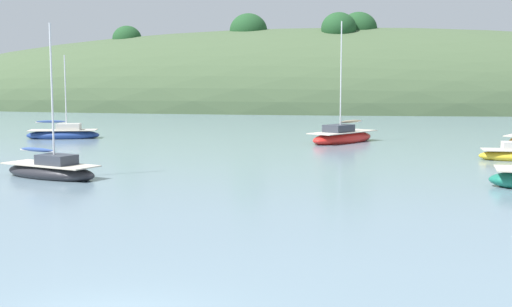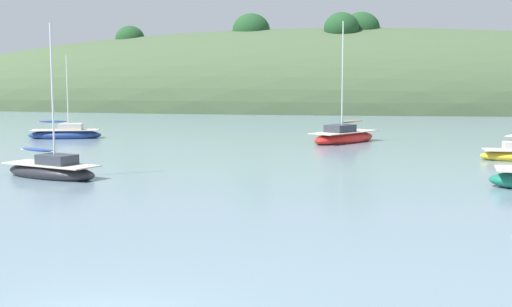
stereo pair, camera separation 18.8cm
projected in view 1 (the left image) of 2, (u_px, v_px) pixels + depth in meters
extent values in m
ellipsoid|color=#425638|center=(328.00, 109.00, 104.74)|extent=(150.00, 36.00, 24.59)
ellipsoid|color=#1E4723|center=(127.00, 39.00, 105.54)|extent=(4.54, 4.13, 4.13)
ellipsoid|color=#1E4723|center=(339.00, 28.00, 96.98)|extent=(5.00, 4.55, 4.55)
ellipsoid|color=#1E4723|center=(358.00, 29.00, 99.49)|extent=(5.40, 4.91, 4.91)
ellipsoid|color=#1E4723|center=(248.00, 31.00, 102.45)|extent=(5.66, 5.14, 5.14)
ellipsoid|color=navy|center=(63.00, 135.00, 54.06)|extent=(5.99, 3.31, 0.91)
cube|color=beige|center=(63.00, 130.00, 54.01)|extent=(5.51, 3.04, 0.06)
cube|color=beige|center=(69.00, 127.00, 54.03)|extent=(2.08, 1.68, 0.52)
cylinder|color=silver|center=(65.00, 93.00, 53.72)|extent=(0.09, 0.09, 5.90)
cylinder|color=silver|center=(51.00, 122.00, 53.85)|extent=(2.33, 0.67, 0.07)
ellipsoid|color=#2D4784|center=(51.00, 122.00, 53.84)|extent=(2.27, 0.77, 0.20)
ellipsoid|color=#232328|center=(51.00, 173.00, 32.81)|extent=(5.74, 3.71, 0.87)
cube|color=beige|center=(50.00, 165.00, 32.77)|extent=(5.28, 3.41, 0.06)
cube|color=#333842|center=(57.00, 160.00, 32.52)|extent=(2.06, 1.75, 0.50)
cylinder|color=silver|center=(52.00, 95.00, 32.26)|extent=(0.09, 0.09, 6.72)
cylinder|color=silver|center=(37.00, 151.00, 33.13)|extent=(2.15, 0.90, 0.07)
ellipsoid|color=#2D4784|center=(37.00, 150.00, 33.12)|extent=(2.12, 0.99, 0.20)
ellipsoid|color=red|center=(343.00, 138.00, 50.77)|extent=(5.62, 6.78, 1.07)
cube|color=beige|center=(343.00, 132.00, 50.72)|extent=(5.17, 6.24, 0.06)
cube|color=#333842|center=(339.00, 129.00, 50.30)|extent=(2.42, 2.59, 0.57)
cylinder|color=silver|center=(341.00, 77.00, 50.03)|extent=(0.09, 0.09, 8.12)
cylinder|color=silver|center=(351.00, 122.00, 51.42)|extent=(1.63, 2.35, 0.07)
ellipsoid|color=tan|center=(351.00, 121.00, 51.41)|extent=(1.67, 2.33, 0.20)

